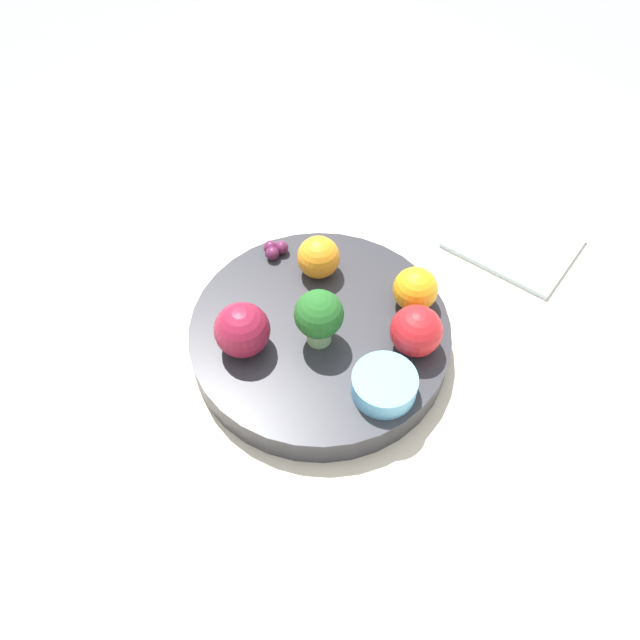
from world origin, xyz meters
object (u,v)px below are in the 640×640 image
at_px(bowl, 320,336).
at_px(orange_back, 415,289).
at_px(napkin, 513,242).
at_px(apple_green, 242,330).
at_px(apple_red, 416,331).
at_px(broccoli, 319,316).
at_px(grape_cluster, 275,249).
at_px(small_cup, 384,385).
at_px(orange_front, 318,257).

distance_m(bowl, orange_back, 0.10).
bearing_deg(napkin, apple_green, 72.89).
distance_m(bowl, apple_red, 0.10).
distance_m(broccoli, grape_cluster, 0.12).
relative_size(small_cup, napkin, 0.41).
xyz_separation_m(apple_green, orange_back, (-0.08, -0.15, -0.00)).
bearing_deg(orange_back, small_cup, 114.20).
height_order(broccoli, apple_green, broccoli).
height_order(bowl, grape_cluster, grape_cluster).
xyz_separation_m(grape_cluster, small_cup, (-0.18, 0.05, 0.00)).
distance_m(bowl, grape_cluster, 0.11).
xyz_separation_m(apple_green, orange_front, (0.01, -0.11, -0.00)).
bearing_deg(grape_cluster, broccoli, 156.49).
height_order(broccoli, orange_front, broccoli).
relative_size(apple_red, napkin, 0.34).
xyz_separation_m(apple_green, napkin, (-0.10, -0.31, -0.05)).
distance_m(apple_green, napkin, 0.33).
height_order(orange_front, grape_cluster, orange_front).
bearing_deg(orange_back, orange_front, 19.38).
height_order(bowl, apple_green, apple_green).
distance_m(orange_back, napkin, 0.17).
distance_m(orange_front, orange_back, 0.10).
bearing_deg(apple_red, small_cup, 101.24).
relative_size(apple_red, grape_cluster, 1.81).
xyz_separation_m(orange_front, orange_back, (-0.09, -0.03, 0.00)).
relative_size(orange_front, orange_back, 0.99).
distance_m(broccoli, small_cup, 0.08).
distance_m(orange_front, small_cup, 0.15).
height_order(orange_back, napkin, orange_back).
height_order(broccoli, orange_back, broccoli).
bearing_deg(orange_front, apple_green, 97.05).
bearing_deg(broccoli, bowl, -50.17).
height_order(small_cup, napkin, small_cup).
height_order(orange_front, napkin, orange_front).
bearing_deg(small_cup, orange_back, -65.80).
bearing_deg(apple_red, apple_green, 43.64).
xyz_separation_m(bowl, apple_green, (0.03, 0.06, 0.04)).
relative_size(apple_green, napkin, 0.36).
xyz_separation_m(apple_red, orange_back, (0.03, -0.04, -0.00)).
bearing_deg(orange_back, apple_green, 61.13).
bearing_deg(broccoli, apple_green, 50.33).
relative_size(broccoli, apple_green, 1.19).
bearing_deg(apple_red, napkin, -85.48).
xyz_separation_m(bowl, grape_cluster, (0.10, -0.04, 0.02)).
relative_size(bowl, grape_cluster, 9.46).
xyz_separation_m(apple_green, small_cup, (-0.12, -0.05, -0.01)).
height_order(bowl, orange_back, orange_back).
bearing_deg(orange_front, small_cup, 155.82).
bearing_deg(apple_red, grape_cluster, 2.46).
distance_m(apple_green, small_cup, 0.13).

